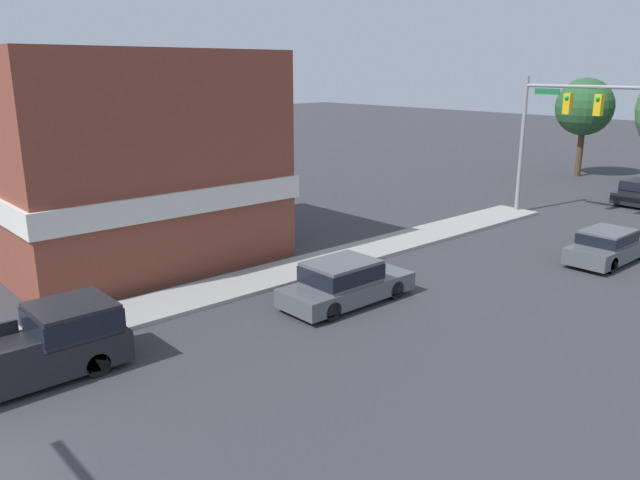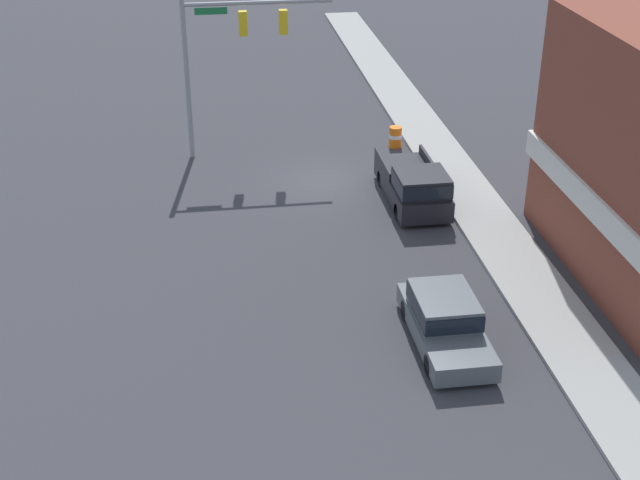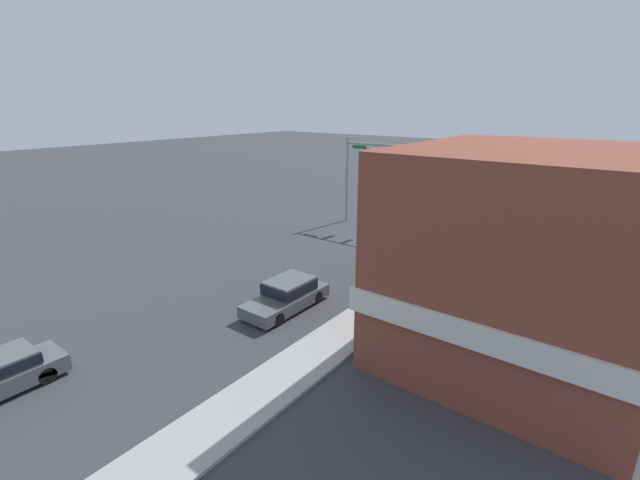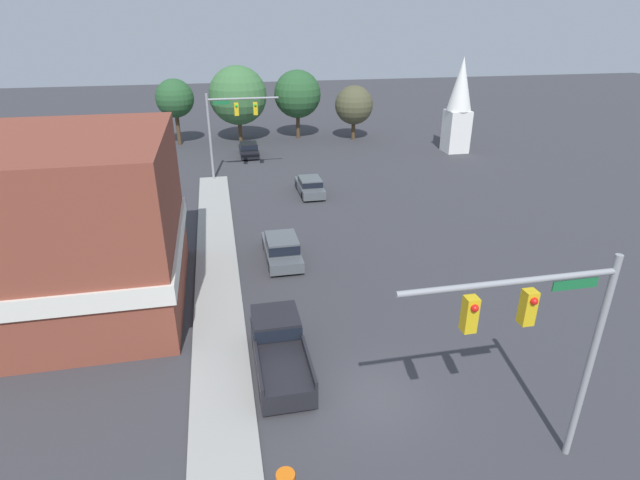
{
  "view_description": "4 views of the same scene",
  "coord_description": "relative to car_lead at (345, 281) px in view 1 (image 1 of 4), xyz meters",
  "views": [
    {
      "loc": [
        12.7,
        -1.45,
        7.85
      ],
      "look_at": [
        -0.59,
        10.32,
        2.94
      ],
      "focal_mm": 35.0,
      "sensor_mm": 36.0,
      "label": 1
    },
    {
      "loc": [
        5.2,
        34.72,
        15.43
      ],
      "look_at": [
        1.44,
        8.68,
        1.75
      ],
      "focal_mm": 50.0,
      "sensor_mm": 36.0,
      "label": 2
    },
    {
      "loc": [
        -15.32,
        27.41,
        10.07
      ],
      "look_at": [
        -0.06,
        7.5,
        2.06
      ],
      "focal_mm": 24.0,
      "sensor_mm": 36.0,
      "label": 3
    },
    {
      "loc": [
        -5.04,
        -14.14,
        13.42
      ],
      "look_at": [
        0.0,
        10.29,
        2.13
      ],
      "focal_mm": 28.0,
      "sensor_mm": 36.0,
      "label": 4
    }
  ],
  "objects": [
    {
      "name": "backdrop_tree_left_far",
      "position": [
        -7.44,
        31.36,
        4.27
      ],
      "size": [
        4.14,
        4.14,
        7.18
      ],
      "color": "#4C3823",
      "rests_on": "ground"
    },
    {
      "name": "far_signal_assembly",
      "position": [
        -2.04,
        17.07,
        4.52
      ],
      "size": [
        6.13,
        0.49,
        7.45
      ],
      "color": "gray",
      "rests_on": "ground"
    },
    {
      "name": "car_lead",
      "position": [
        0.0,
        0.0,
        0.0
      ],
      "size": [
        1.94,
        4.89,
        1.55
      ],
      "color": "black",
      "rests_on": "ground"
    },
    {
      "name": "car_oncoming",
      "position": [
        3.85,
        11.5,
        -0.06
      ],
      "size": [
        1.8,
        4.55,
        1.41
      ],
      "rotation": [
        0.0,
        0.0,
        3.14
      ],
      "color": "black",
      "rests_on": "ground"
    },
    {
      "name": "pickup_truck_parked",
      "position": [
        -1.42,
        -9.67,
        0.1
      ],
      "size": [
        2.07,
        5.31,
        1.82
      ],
      "color": "black",
      "rests_on": "ground"
    },
    {
      "name": "corner_brick_building",
      "position": [
        -10.13,
        -2.97,
        3.34
      ],
      "size": [
        9.45,
        10.92,
        8.53
      ],
      "color": "brown",
      "rests_on": "ground"
    }
  ]
}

